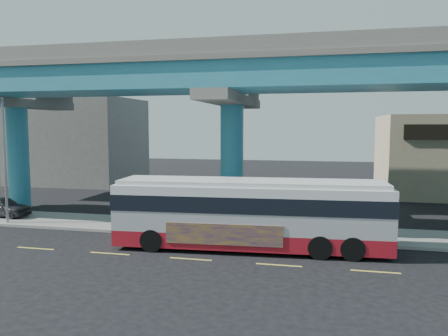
# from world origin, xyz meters

# --- Properties ---
(ground) EXTENTS (120.00, 120.00, 0.00)m
(ground) POSITION_xyz_m (0.00, 0.00, 0.00)
(ground) COLOR black
(ground) RESTS_ON ground
(sidewalk) EXTENTS (70.00, 4.00, 0.15)m
(sidewalk) POSITION_xyz_m (0.00, 5.50, 0.07)
(sidewalk) COLOR gray
(sidewalk) RESTS_ON ground
(lane_markings) EXTENTS (58.00, 0.12, 0.01)m
(lane_markings) POSITION_xyz_m (-0.00, -0.30, 0.01)
(lane_markings) COLOR #D8C64C
(lane_markings) RESTS_ON ground
(viaduct) EXTENTS (52.00, 12.40, 11.70)m
(viaduct) POSITION_xyz_m (-0.00, 9.11, 9.14)
(viaduct) COLOR teal
(viaduct) RESTS_ON ground
(building_concrete) EXTENTS (12.00, 10.00, 9.00)m
(building_concrete) POSITION_xyz_m (-20.00, 24.00, 4.50)
(building_concrete) COLOR gray
(building_concrete) RESTS_ON ground
(transit_bus) EXTENTS (13.43, 3.69, 3.41)m
(transit_bus) POSITION_xyz_m (2.37, 2.00, 1.87)
(transit_bus) COLOR maroon
(transit_bus) RESTS_ON ground
(parked_car) EXTENTS (1.84, 3.93, 1.30)m
(parked_car) POSITION_xyz_m (-14.66, 5.50, 0.80)
(parked_car) COLOR #2F2F34
(parked_car) RESTS_ON sidewalk
(stop_sign) EXTENTS (0.68, 0.19, 2.32)m
(stop_sign) POSITION_xyz_m (3.14, 4.18, 1.80)
(stop_sign) COLOR gray
(stop_sign) RESTS_ON sidewalk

